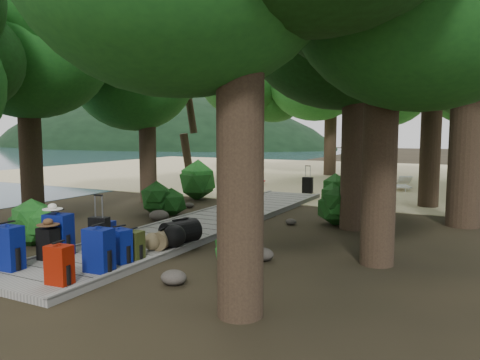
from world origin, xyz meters
The scene contains 47 objects.
ground centered at (0.00, 0.00, 0.00)m, with size 120.00×120.00×0.00m, color #312818.
sand_beach centered at (0.00, 16.00, 0.01)m, with size 40.00×22.00×0.02m, color #CEC18B.
water_bay centered at (-32.00, 25.00, 0.00)m, with size 50.00×60.00×0.02m, color #284354.
distant_hill centered at (-40.00, 48.00, 0.00)m, with size 32.00×16.00×12.00m, color black.
boardwalk centered at (0.00, 1.00, 0.06)m, with size 2.00×12.00×0.12m, color gray.
backpack_left_a centered at (-0.72, -4.30, 0.53)m, with size 0.43×0.30×0.81m, color navy, non-canonical shape.
backpack_left_b centered at (-0.62, -3.59, 0.44)m, with size 0.35×0.25×0.64m, color black, non-canonical shape.
backpack_left_c centered at (-0.70, -3.29, 0.55)m, with size 0.46×0.33×0.86m, color navy, non-canonical shape.
backpack_left_d centered at (-0.65, -2.11, 0.37)m, with size 0.33×0.24×0.50m, color navy, non-canonical shape.
backpack_right_a centered at (0.62, -4.44, 0.45)m, with size 0.37×0.26×0.66m, color maroon, non-canonical shape.
backpack_right_b centered at (0.69, -3.70, 0.52)m, with size 0.44×0.31×0.80m, color navy, non-canonical shape.
backpack_right_c centered at (0.61, -3.12, 0.45)m, with size 0.39×0.27×0.66m, color navy, non-canonical shape.
backpack_right_d centered at (0.65, -2.81, 0.40)m, with size 0.36×0.26×0.56m, color #323A15, non-canonical shape.
duffel_right_khaki centered at (0.68, -1.95, 0.30)m, with size 0.36×0.54×0.36m, color brown, non-canonical shape.
duffel_right_black centered at (0.77, -1.50, 0.36)m, with size 0.48×0.77×0.48m, color black, non-canonical shape.
suitcase_on_boardwalk centered at (-0.52, -2.44, 0.42)m, with size 0.38×0.21×0.59m, color black, non-canonical shape.
lone_suitcase_on_sand centered at (0.22, 7.89, 0.33)m, with size 0.39×0.22×0.62m, color black, non-canonical shape.
hat_brown centered at (-0.58, -3.62, 0.82)m, with size 0.39×0.39×0.12m, color #51351E, non-canonical shape.
hat_white centered at (-0.79, -3.33, 1.04)m, with size 0.36×0.36×0.12m, color silver, non-canonical shape.
kayak centered at (-2.74, 9.46, 0.19)m, with size 0.73×3.32×0.33m, color #B3120F.
sun_lounger centered at (3.31, 10.56, 0.29)m, with size 0.54×1.66×0.54m, color silver, non-canonical shape.
tree_right_b centered at (4.56, -0.73, 4.37)m, with size 4.90×4.90×8.75m, color black, non-canonical shape.
tree_right_c centered at (3.41, 2.17, 4.73)m, with size 5.47×5.47×9.47m, color black, non-canonical shape.
tree_right_e centered at (4.70, 6.64, 4.49)m, with size 4.99×4.99×8.98m, color black, non-canonical shape.
tree_left_b centered at (-4.62, -0.70, 4.21)m, with size 4.67×4.67×8.41m, color black, non-canonical shape.
tree_left_c centered at (-3.91, 3.36, 4.11)m, with size 4.73×4.73×8.23m, color black, non-canonical shape.
tree_back_a centered at (-1.25, 15.68, 4.76)m, with size 5.50×5.50×9.52m, color black, non-canonical shape.
tree_back_b centered at (1.44, 15.67, 4.44)m, with size 4.97×4.97×8.87m, color black, non-canonical shape.
tree_back_c centered at (5.30, 15.24, 4.25)m, with size 4.72×4.72×8.50m, color black, non-canonical shape.
tree_back_d centered at (-5.54, 14.65, 4.15)m, with size 4.98×4.98×8.29m, color black, non-canonical shape.
palm_right_a centered at (3.41, 6.45, 3.36)m, with size 3.95×3.95×6.73m, color #163D11, non-canonical shape.
palm_right_b centered at (5.50, 11.60, 4.35)m, with size 4.50×4.50×8.69m, color #163D11, non-canonical shape.
palm_right_c centered at (2.11, 12.97, 3.38)m, with size 4.25×4.25×6.76m, color #163D11, non-canonical shape.
palm_left_a centered at (-4.40, 6.37, 3.49)m, with size 4.38×4.38×6.97m, color #163D11, non-canonical shape.
rock_left_b centered at (-2.99, -1.76, 0.09)m, with size 0.32×0.29×0.18m, color #4C473F, non-canonical shape.
rock_left_c centered at (-1.46, 0.72, 0.15)m, with size 0.55×0.50×0.30m, color #4C473F, non-canonical shape.
rock_left_d centered at (-1.95, 2.92, 0.08)m, with size 0.31×0.28×0.17m, color #4C473F, non-canonical shape.
rock_right_a centered at (1.95, -3.38, 0.12)m, with size 0.42×0.38×0.23m, color #4C473F, non-canonical shape.
rock_right_b centered at (2.61, -1.49, 0.12)m, with size 0.44×0.40×0.24m, color #4C473F, non-canonical shape.
rock_right_c centered at (1.86, 1.92, 0.08)m, with size 0.29×0.26×0.16m, color #4C473F, non-canonical shape.
rock_right_d centered at (3.15, 3.50, 0.17)m, with size 0.63×0.57×0.35m, color #4C473F, non-canonical shape.
shrub_left_a centered at (-2.13, -2.77, 0.46)m, with size 1.03×1.03×0.92m, color #174E19, non-canonical shape.
shrub_left_b centered at (-1.91, 1.47, 0.46)m, with size 1.03×1.03×0.93m, color #174E19, non-canonical shape.
shrub_left_c centered at (-2.72, 4.57, 0.61)m, with size 1.36×1.36×1.23m, color #174E19, non-canonical shape.
shrub_right_a centered at (2.53, -2.34, 0.39)m, with size 0.86×0.86×0.77m, color #174E19, non-canonical shape.
shrub_right_b centered at (2.87, 2.48, 0.54)m, with size 1.21×1.21×1.09m, color #174E19, non-canonical shape.
shrub_right_c centered at (1.88, 5.77, 0.43)m, with size 0.95×0.95×0.86m, color #174E19, non-canonical shape.
Camera 1 is at (6.19, -9.26, 2.42)m, focal length 35.00 mm.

